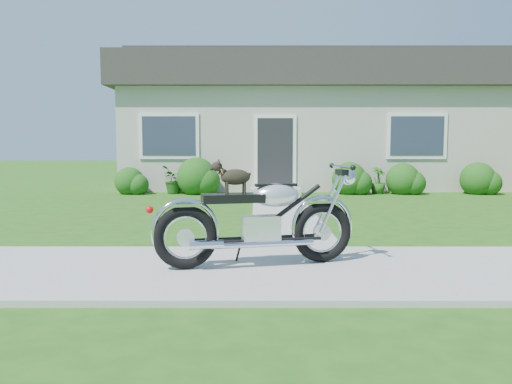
# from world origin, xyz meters

# --- Properties ---
(ground) EXTENTS (80.00, 80.00, 0.00)m
(ground) POSITION_xyz_m (0.00, 0.00, 0.00)
(ground) COLOR #235114
(ground) RESTS_ON ground
(sidewalk) EXTENTS (24.00, 2.20, 0.04)m
(sidewalk) POSITION_xyz_m (0.00, 0.00, 0.02)
(sidewalk) COLOR #9E9B93
(sidewalk) RESTS_ON ground
(walkway) EXTENTS (1.20, 8.00, 0.03)m
(walkway) POSITION_xyz_m (-1.50, 5.00, 0.01)
(walkway) COLOR #9E9B93
(walkway) RESTS_ON ground
(house) EXTENTS (12.60, 7.03, 4.50)m
(house) POSITION_xyz_m (-0.00, 11.99, 2.16)
(house) COLOR beige
(house) RESTS_ON ground
(shrub_row) EXTENTS (10.46, 1.09, 1.09)m
(shrub_row) POSITION_xyz_m (-0.50, 8.50, 0.41)
(shrub_row) COLOR #1D4E14
(shrub_row) RESTS_ON ground
(potted_plant_left) EXTENTS (0.69, 0.77, 0.78)m
(potted_plant_left) POSITION_xyz_m (-4.31, 8.55, 0.39)
(potted_plant_left) COLOR #1B4C14
(potted_plant_left) RESTS_ON ground
(potted_plant_right) EXTENTS (0.58, 0.58, 0.74)m
(potted_plant_right) POSITION_xyz_m (1.33, 8.55, 0.37)
(potted_plant_right) COLOR #245B19
(potted_plant_right) RESTS_ON ground
(motorcycle_with_dog) EXTENTS (2.20, 0.80, 1.12)m
(motorcycle_with_dog) POSITION_xyz_m (-1.98, 0.10, 0.54)
(motorcycle_with_dog) COLOR black
(motorcycle_with_dog) RESTS_ON sidewalk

